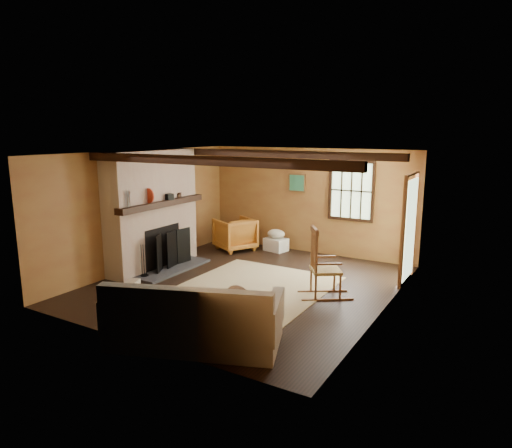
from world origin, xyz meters
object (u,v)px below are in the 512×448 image
Objects in this scene: armchair at (235,234)px; laundry_basket at (276,244)px; rocking_chair at (323,268)px; fireplace at (153,215)px; sofa at (195,322)px.

laundry_basket is at bearing 142.02° from armchair.
rocking_chair reaches higher than armchair.
fireplace is at bearing -122.56° from laundry_basket.
fireplace is at bearing 57.76° from rocking_chair.
fireplace reaches higher than sofa.
fireplace is 2.25m from armchair.
laundry_basket is 0.60× the size of armchair.
armchair is (-2.25, 4.43, 0.06)m from sofa.
laundry_basket is at bearing 85.14° from sofa.
laundry_basket is at bearing 8.31° from rocking_chair.
armchair is (-3.00, 1.88, -0.13)m from rocking_chair.
sofa is 4.97m from armchair.
fireplace reaches higher than armchair.
sofa is at bearing 54.61° from armchair.
fireplace reaches higher than rocking_chair.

